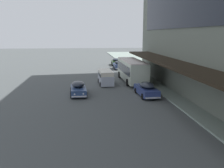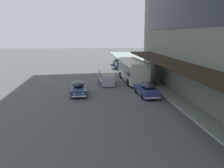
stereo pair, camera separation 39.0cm
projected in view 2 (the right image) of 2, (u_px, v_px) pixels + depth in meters
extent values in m
cube|color=beige|center=(133.00, 70.00, 36.42)|extent=(2.80, 10.15, 2.72)
cube|color=black|center=(133.00, 68.00, 36.36)|extent=(2.82, 9.35, 1.20)
cube|color=beige|center=(133.00, 61.00, 36.14)|extent=(2.70, 10.15, 0.12)
cube|color=black|center=(127.00, 59.00, 41.15)|extent=(1.27, 0.09, 0.36)
cylinder|color=black|center=(120.00, 75.00, 39.84)|extent=(0.28, 1.01, 1.00)
cylinder|color=black|center=(136.00, 74.00, 40.15)|extent=(0.28, 1.01, 1.00)
cylinder|color=black|center=(128.00, 83.00, 33.46)|extent=(0.28, 1.01, 1.00)
cylinder|color=black|center=(147.00, 82.00, 33.77)|extent=(0.28, 1.01, 1.00)
cube|color=navy|center=(146.00, 91.00, 28.17)|extent=(1.96, 4.76, 0.79)
ellipsoid|color=#1E232D|center=(147.00, 85.00, 27.81)|extent=(1.65, 2.65, 0.65)
cube|color=silver|center=(141.00, 88.00, 30.54)|extent=(1.65, 0.20, 0.14)
cube|color=silver|center=(153.00, 98.00, 25.90)|extent=(1.65, 0.20, 0.14)
sphere|color=silver|center=(137.00, 86.00, 30.38)|extent=(0.18, 0.18, 0.18)
sphere|color=silver|center=(145.00, 86.00, 30.52)|extent=(0.18, 0.18, 0.18)
cylinder|color=black|center=(136.00, 91.00, 29.51)|extent=(0.17, 0.65, 0.64)
cylinder|color=black|center=(150.00, 90.00, 29.76)|extent=(0.17, 0.65, 0.64)
cylinder|color=black|center=(142.00, 97.00, 26.69)|extent=(0.17, 0.65, 0.64)
cylinder|color=black|center=(158.00, 96.00, 26.95)|extent=(0.17, 0.65, 0.64)
cube|color=navy|center=(120.00, 66.00, 49.94)|extent=(1.90, 4.13, 0.83)
ellipsoid|color=#1E232D|center=(120.00, 62.00, 49.60)|extent=(1.66, 2.28, 0.64)
cube|color=silver|center=(119.00, 66.00, 52.04)|extent=(1.76, 0.14, 0.14)
cube|color=silver|center=(122.00, 69.00, 47.94)|extent=(1.76, 0.14, 0.14)
sphere|color=silver|center=(116.00, 64.00, 51.89)|extent=(0.18, 0.18, 0.18)
sphere|color=silver|center=(121.00, 64.00, 52.00)|extent=(0.18, 0.18, 0.18)
cylinder|color=black|center=(115.00, 67.00, 51.14)|extent=(0.15, 0.64, 0.64)
cylinder|color=black|center=(124.00, 67.00, 51.34)|extent=(0.15, 0.64, 0.64)
cylinder|color=black|center=(116.00, 68.00, 48.66)|extent=(0.15, 0.64, 0.64)
cylinder|color=black|center=(126.00, 68.00, 48.86)|extent=(0.15, 0.64, 0.64)
cube|color=navy|center=(78.00, 90.00, 28.68)|extent=(1.90, 4.41, 0.72)
ellipsoid|color=#1E232D|center=(78.00, 84.00, 28.76)|extent=(1.60, 2.45, 0.65)
cube|color=silver|center=(79.00, 96.00, 26.57)|extent=(1.60, 0.20, 0.14)
cube|color=silver|center=(78.00, 88.00, 30.86)|extent=(1.60, 0.20, 0.14)
sphere|color=silver|center=(83.00, 94.00, 26.62)|extent=(0.18, 0.18, 0.18)
sphere|color=silver|center=(74.00, 94.00, 26.48)|extent=(0.18, 0.18, 0.18)
cylinder|color=black|center=(86.00, 95.00, 27.55)|extent=(0.17, 0.65, 0.64)
cylinder|color=black|center=(71.00, 95.00, 27.31)|extent=(0.17, 0.65, 0.64)
cylinder|color=black|center=(85.00, 89.00, 30.15)|extent=(0.17, 0.65, 0.64)
cylinder|color=black|center=(71.00, 90.00, 29.91)|extent=(0.17, 0.65, 0.64)
cube|color=#223F19|center=(118.00, 62.00, 56.14)|extent=(1.96, 4.43, 0.77)
ellipsoid|color=#1E232D|center=(118.00, 60.00, 55.80)|extent=(1.66, 2.46, 0.61)
cube|color=silver|center=(117.00, 62.00, 58.37)|extent=(1.69, 0.19, 0.14)
cube|color=silver|center=(118.00, 65.00, 54.01)|extent=(1.69, 0.19, 0.14)
sphere|color=silver|center=(115.00, 61.00, 58.26)|extent=(0.18, 0.18, 0.18)
sphere|color=silver|center=(119.00, 61.00, 58.31)|extent=(0.18, 0.18, 0.18)
cylinder|color=black|center=(113.00, 63.00, 57.47)|extent=(0.17, 0.65, 0.64)
cylinder|color=black|center=(121.00, 63.00, 57.57)|extent=(0.17, 0.65, 0.64)
cylinder|color=black|center=(114.00, 64.00, 54.83)|extent=(0.17, 0.65, 0.64)
cylinder|color=black|center=(122.00, 64.00, 54.92)|extent=(0.17, 0.65, 0.64)
cube|color=#B4BBCD|center=(106.00, 79.00, 34.62)|extent=(1.92, 4.37, 1.29)
cube|color=silver|center=(106.00, 73.00, 34.46)|extent=(1.88, 4.28, 0.83)
cube|color=black|center=(106.00, 74.00, 34.48)|extent=(1.94, 3.94, 0.41)
ellipsoid|color=#B4BBCD|center=(105.00, 76.00, 36.63)|extent=(1.63, 0.66, 1.11)
cylinder|color=black|center=(99.00, 81.00, 35.80)|extent=(0.19, 0.65, 0.64)
cylinder|color=black|center=(111.00, 80.00, 36.03)|extent=(0.19, 0.65, 0.64)
cylinder|color=black|center=(101.00, 84.00, 33.38)|extent=(0.19, 0.65, 0.64)
cylinder|color=black|center=(114.00, 84.00, 33.61)|extent=(0.19, 0.65, 0.64)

